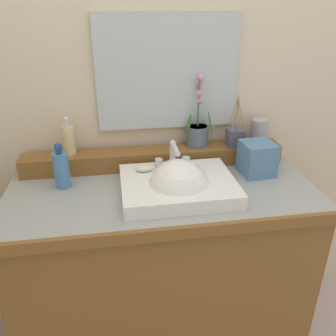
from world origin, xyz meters
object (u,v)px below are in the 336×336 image
at_px(soap_bar, 144,168).
at_px(soap_dispenser, 69,139).
at_px(tumbler_cup, 259,131).
at_px(reed_diffuser, 235,137).
at_px(potted_plant, 198,131).
at_px(tissue_box, 257,158).
at_px(lotion_bottle, 61,169).
at_px(sink_basin, 178,188).

distance_m(soap_bar, soap_dispenser, 0.35).
height_order(tumbler_cup, reed_diffuser, reed_diffuser).
bearing_deg(potted_plant, tissue_box, -36.87).
distance_m(potted_plant, lotion_bottle, 0.60).
bearing_deg(lotion_bottle, tissue_box, -0.61).
distance_m(soap_bar, reed_diffuser, 0.45).
distance_m(soap_bar, tissue_box, 0.47).
height_order(soap_bar, reed_diffuser, reed_diffuser).
relative_size(potted_plant, reed_diffuser, 1.38).
distance_m(sink_basin, tumbler_cup, 0.51).
distance_m(soap_dispenser, tissue_box, 0.79).
xyz_separation_m(sink_basin, tissue_box, (0.36, 0.12, 0.05)).
bearing_deg(potted_plant, soap_bar, -145.26).
bearing_deg(potted_plant, reed_diffuser, -11.47).
relative_size(potted_plant, lotion_bottle, 1.72).
distance_m(soap_bar, potted_plant, 0.32).
height_order(sink_basin, tissue_box, sink_basin).
xyz_separation_m(soap_bar, lotion_bottle, (-0.32, 0.02, 0.01)).
xyz_separation_m(potted_plant, lotion_bottle, (-0.58, -0.16, -0.07)).
bearing_deg(tissue_box, tumbler_cup, 67.41).
bearing_deg(potted_plant, tumbler_cup, -1.81).
bearing_deg(sink_basin, tissue_box, 18.24).
height_order(sink_basin, soap_dispenser, soap_dispenser).
xyz_separation_m(reed_diffuser, lotion_bottle, (-0.74, -0.12, -0.04)).
distance_m(lotion_bottle, tissue_box, 0.79).
bearing_deg(sink_basin, potted_plant, 63.83).
relative_size(tumbler_cup, lotion_bottle, 0.60).
bearing_deg(lotion_bottle, potted_plant, 15.09).
height_order(sink_basin, reed_diffuser, reed_diffuser).
distance_m(potted_plant, soap_dispenser, 0.55).
height_order(soap_dispenser, reed_diffuser, reed_diffuser).
bearing_deg(reed_diffuser, tissue_box, -67.08).
height_order(soap_dispenser, tumbler_cup, soap_dispenser).
distance_m(sink_basin, lotion_bottle, 0.46).
relative_size(tumbler_cup, reed_diffuser, 0.48).
distance_m(soap_dispenser, lotion_bottle, 0.16).
xyz_separation_m(reed_diffuser, tissue_box, (0.06, -0.13, -0.05)).
relative_size(sink_basin, reed_diffuser, 1.90).
distance_m(tumbler_cup, tissue_box, 0.18).
height_order(soap_dispenser, lotion_bottle, soap_dispenser).
xyz_separation_m(tumbler_cup, tissue_box, (-0.06, -0.15, -0.06)).
bearing_deg(soap_dispenser, tumbler_cup, 0.11).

